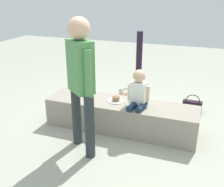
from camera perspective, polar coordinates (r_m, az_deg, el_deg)
ground_plane at (r=3.81m, az=1.84°, el=-7.28°), size 12.00×12.00×0.00m
concrete_ledge at (r=3.72m, az=1.87°, el=-4.66°), size 2.03×0.51×0.39m
child_seated at (r=3.47m, az=5.53°, el=0.58°), size 0.28×0.33×0.48m
adult_standing at (r=2.99m, az=-6.52°, el=3.86°), size 0.38×0.35×1.55m
cake_plate at (r=3.67m, az=0.83°, el=-1.34°), size 0.22×0.22×0.07m
gift_bag at (r=4.59m, az=5.74°, el=0.04°), size 0.23×0.10×0.37m
railing_post at (r=5.04m, az=5.58°, el=5.00°), size 0.36×0.36×1.10m
water_bottle_near_gift at (r=4.66m, az=1.70°, el=-0.46°), size 0.06×0.06×0.21m
water_bottle_far_side at (r=4.39m, az=-4.90°, el=-1.81°), size 0.06×0.06×0.22m
handbag_black_leather at (r=4.39m, az=16.35°, el=-2.62°), size 0.29×0.10×0.30m
handbag_brown_canvas at (r=4.31m, az=3.14°, el=-1.73°), size 0.27×0.12×0.36m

